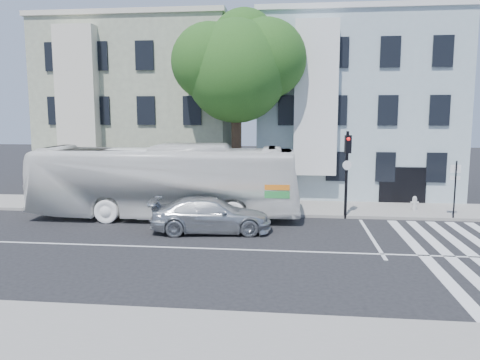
# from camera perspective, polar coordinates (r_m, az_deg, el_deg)

# --- Properties ---
(ground) EXTENTS (120.00, 120.00, 0.00)m
(ground) POSITION_cam_1_polar(r_m,az_deg,el_deg) (18.38, -3.63, -8.36)
(ground) COLOR black
(ground) RESTS_ON ground
(sidewalk_far) EXTENTS (80.00, 4.00, 0.15)m
(sidewalk_far) POSITION_cam_1_polar(r_m,az_deg,el_deg) (26.05, -0.56, -3.29)
(sidewalk_far) COLOR gray
(sidewalk_far) RESTS_ON ground
(sidewalk_near) EXTENTS (80.00, 4.00, 0.15)m
(sidewalk_near) POSITION_cam_1_polar(r_m,az_deg,el_deg) (11.10, -11.30, -19.47)
(sidewalk_near) COLOR gray
(sidewalk_near) RESTS_ON ground
(building_left) EXTENTS (12.00, 10.00, 11.00)m
(building_left) POSITION_cam_1_polar(r_m,az_deg,el_deg) (33.91, -11.04, 8.40)
(building_left) COLOR gray
(building_left) RESTS_ON ground
(building_right) EXTENTS (12.00, 10.00, 11.00)m
(building_right) POSITION_cam_1_polar(r_m,az_deg,el_deg) (32.59, 13.43, 8.35)
(building_right) COLOR #98ACB5
(building_right) RESTS_ON ground
(street_tree) EXTENTS (7.30, 5.90, 11.10)m
(street_tree) POSITION_cam_1_polar(r_m,az_deg,el_deg) (26.41, -0.25, 13.78)
(street_tree) COLOR #2D2116
(street_tree) RESTS_ON ground
(bus) EXTENTS (3.61, 13.44, 3.71)m
(bus) POSITION_cam_1_polar(r_m,az_deg,el_deg) (23.65, -9.07, -0.16)
(bus) COLOR white
(bus) RESTS_ON ground
(sedan) EXTENTS (2.80, 5.52, 1.54)m
(sedan) POSITION_cam_1_polar(r_m,az_deg,el_deg) (20.74, -3.55, -4.27)
(sedan) COLOR silver
(sedan) RESTS_ON ground
(hedge) EXTENTS (8.22, 3.88, 0.70)m
(hedge) POSITION_cam_1_polar(r_m,az_deg,el_deg) (24.66, -5.73, -2.97)
(hedge) COLOR #226320
(hedge) RESTS_ON sidewalk_far
(traffic_signal) EXTENTS (0.45, 0.54, 4.36)m
(traffic_signal) POSITION_cam_1_polar(r_m,az_deg,el_deg) (23.57, 12.92, 2.06)
(traffic_signal) COLOR black
(traffic_signal) RESTS_ON ground
(fire_hydrant) EXTENTS (0.41, 0.24, 0.74)m
(fire_hydrant) POSITION_cam_1_polar(r_m,az_deg,el_deg) (26.46, 20.50, -2.62)
(fire_hydrant) COLOR #B0AFAB
(fire_hydrant) RESTS_ON sidewalk_far
(far_sign_pole) EXTENTS (0.51, 0.16, 2.80)m
(far_sign_pole) POSITION_cam_1_polar(r_m,az_deg,el_deg) (25.00, 24.75, -0.26)
(far_sign_pole) COLOR black
(far_sign_pole) RESTS_ON sidewalk_far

